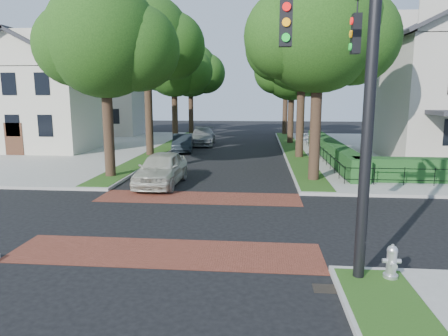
{
  "coord_description": "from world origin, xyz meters",
  "views": [
    {
      "loc": [
        2.67,
        -13.91,
        4.46
      ],
      "look_at": [
        1.24,
        1.93,
        1.6
      ],
      "focal_mm": 32.0,
      "sensor_mm": 36.0,
      "label": 1
    }
  ],
  "objects_px": {
    "traffic_signal": "(359,85)",
    "fire_hydrant": "(392,262)",
    "parked_car_middle": "(183,143)",
    "parked_car_rear": "(202,136)",
    "parked_car_front": "(161,169)"
  },
  "relations": [
    {
      "from": "traffic_signal",
      "to": "fire_hydrant",
      "type": "distance_m",
      "value": 4.27
    },
    {
      "from": "parked_car_middle",
      "to": "parked_car_rear",
      "type": "bearing_deg",
      "value": 71.1
    },
    {
      "from": "traffic_signal",
      "to": "fire_hydrant",
      "type": "bearing_deg",
      "value": -11.31
    },
    {
      "from": "traffic_signal",
      "to": "parked_car_rear",
      "type": "height_order",
      "value": "traffic_signal"
    },
    {
      "from": "traffic_signal",
      "to": "parked_car_rear",
      "type": "distance_m",
      "value": 28.48
    },
    {
      "from": "parked_car_front",
      "to": "parked_car_rear",
      "type": "distance_m",
      "value": 17.11
    },
    {
      "from": "traffic_signal",
      "to": "parked_car_rear",
      "type": "xyz_separation_m",
      "value": [
        -7.57,
        27.17,
        -3.92
      ]
    },
    {
      "from": "parked_car_front",
      "to": "fire_hydrant",
      "type": "height_order",
      "value": "parked_car_front"
    },
    {
      "from": "parked_car_middle",
      "to": "fire_hydrant",
      "type": "distance_m",
      "value": 24.42
    },
    {
      "from": "parked_car_front",
      "to": "parked_car_middle",
      "type": "bearing_deg",
      "value": 97.29
    },
    {
      "from": "traffic_signal",
      "to": "fire_hydrant",
      "type": "relative_size",
      "value": 9.37
    },
    {
      "from": "parked_car_middle",
      "to": "fire_hydrant",
      "type": "xyz_separation_m",
      "value": [
        9.45,
        -22.52,
        -0.16
      ]
    },
    {
      "from": "traffic_signal",
      "to": "parked_car_middle",
      "type": "bearing_deg",
      "value": 110.81
    },
    {
      "from": "parked_car_rear",
      "to": "fire_hydrant",
      "type": "bearing_deg",
      "value": -76.1
    },
    {
      "from": "parked_car_middle",
      "to": "fire_hydrant",
      "type": "height_order",
      "value": "parked_car_middle"
    }
  ]
}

